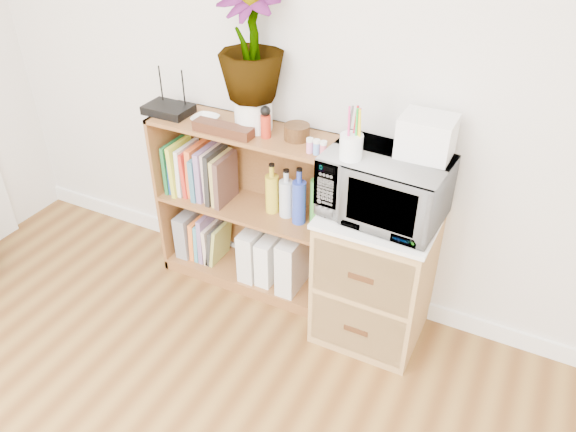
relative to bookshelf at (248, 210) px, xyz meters
The scene contains 21 objects.
skirting_board 0.57m from the bookshelf, 21.80° to the left, with size 4.00×0.02×0.10m, color white.
bookshelf is the anchor object (origin of this frame).
wicker_unit 0.76m from the bookshelf, ahead, with size 0.50×0.45×0.70m, color #9E7542.
microwave 0.85m from the bookshelf, ahead, with size 0.52×0.35×0.29m, color white.
pen_cup 0.86m from the bookshelf, 14.80° to the right, with size 0.10×0.10×0.11m, color white.
small_appliance 1.08m from the bookshelf, ahead, with size 0.22×0.18×0.17m, color white.
router 0.66m from the bookshelf, behind, with size 0.24×0.16×0.04m, color black.
white_bowl 0.53m from the bookshelf, behind, with size 0.13×0.13×0.03m, color white.
plant_pot 0.55m from the bookshelf, 24.30° to the left, with size 0.18×0.18×0.15m, color silver.
potted_plant 0.90m from the bookshelf, 24.30° to the left, with size 0.30×0.30×0.54m, color #2B6D2F.
trinket_box 0.51m from the bookshelf, 118.75° to the right, with size 0.31×0.08×0.05m, color #34190E.
kokeshi_doll 0.55m from the bookshelf, 15.56° to the right, with size 0.05×0.05×0.11m, color #B32916.
wooden_bowl 0.58m from the bookshelf, ahead, with size 0.12×0.12×0.07m, color #331D0E.
paint_jars 0.66m from the bookshelf, 11.92° to the right, with size 0.10×0.04×0.05m, color pink.
file_box 0.49m from the bookshelf, behind, with size 0.08×0.21×0.27m, color gray.
magazine_holder_left 0.26m from the bookshelf, 15.66° to the right, with size 0.09×0.24×0.30m, color silver.
magazine_holder_mid 0.30m from the bookshelf, ahead, with size 0.09×0.22×0.27m, color white.
magazine_holder_right 0.37m from the bookshelf, ahead, with size 0.10×0.26×0.32m, color silver.
cookbooks 0.32m from the bookshelf, behind, with size 0.36×0.20×0.30m.
liquor_bottles 0.31m from the bookshelf, ahead, with size 0.32×0.07×0.32m.
lower_books 0.39m from the bookshelf, behind, with size 0.19×0.19×0.29m.
Camera 1 is at (0.97, -0.04, 2.11)m, focal length 35.00 mm.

